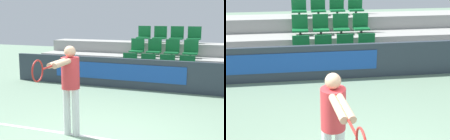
# 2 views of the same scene
# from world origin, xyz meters

# --- Properties ---
(barrier_wall) EXTENTS (9.22, 0.14, 0.91)m
(barrier_wall) POSITION_xyz_m (-0.03, 4.32, 0.46)
(barrier_wall) COLOR #2D3842
(barrier_wall) RESTS_ON ground
(bleacher_tier_front) EXTENTS (8.82, 0.90, 0.41)m
(bleacher_tier_front) POSITION_xyz_m (0.00, 4.85, 0.20)
(bleacher_tier_front) COLOR #9E9E99
(bleacher_tier_front) RESTS_ON ground
(bleacher_tier_middle) EXTENTS (8.82, 0.90, 0.81)m
(bleacher_tier_middle) POSITION_xyz_m (0.00, 5.76, 0.41)
(bleacher_tier_middle) COLOR #9E9E99
(bleacher_tier_middle) RESTS_ON ground
(bleacher_tier_back) EXTENTS (8.82, 0.90, 1.22)m
(bleacher_tier_back) POSITION_xyz_m (0.00, 6.66, 0.61)
(bleacher_tier_back) COLOR #9E9E99
(bleacher_tier_back) RESTS_ON ground
(stadium_chair_0) EXTENTS (0.46, 0.36, 0.58)m
(stadium_chair_0) POSITION_xyz_m (-0.91, 4.97, 0.66)
(stadium_chair_0) COLOR #333333
(stadium_chair_0) RESTS_ON bleacher_tier_front
(stadium_chair_1) EXTENTS (0.46, 0.36, 0.58)m
(stadium_chair_1) POSITION_xyz_m (-0.30, 4.97, 0.66)
(stadium_chair_1) COLOR #333333
(stadium_chair_1) RESTS_ON bleacher_tier_front
(stadium_chair_2) EXTENTS (0.46, 0.36, 0.58)m
(stadium_chair_2) POSITION_xyz_m (0.30, 4.97, 0.66)
(stadium_chair_2) COLOR #333333
(stadium_chair_2) RESTS_ON bleacher_tier_front
(stadium_chair_3) EXTENTS (0.46, 0.36, 0.58)m
(stadium_chair_3) POSITION_xyz_m (0.91, 4.97, 0.66)
(stadium_chair_3) COLOR #333333
(stadium_chair_3) RESTS_ON bleacher_tier_front
(stadium_chair_4) EXTENTS (0.46, 0.36, 0.58)m
(stadium_chair_4) POSITION_xyz_m (-0.91, 5.88, 1.06)
(stadium_chair_4) COLOR #333333
(stadium_chair_4) RESTS_ON bleacher_tier_middle
(stadium_chair_5) EXTENTS (0.46, 0.36, 0.58)m
(stadium_chair_5) POSITION_xyz_m (-0.30, 5.88, 1.06)
(stadium_chair_5) COLOR #333333
(stadium_chair_5) RESTS_ON bleacher_tier_middle
(stadium_chair_6) EXTENTS (0.46, 0.36, 0.58)m
(stadium_chair_6) POSITION_xyz_m (0.30, 5.88, 1.06)
(stadium_chair_6) COLOR #333333
(stadium_chair_6) RESTS_ON bleacher_tier_middle
(stadium_chair_7) EXTENTS (0.46, 0.36, 0.58)m
(stadium_chair_7) POSITION_xyz_m (0.91, 5.88, 1.06)
(stadium_chair_7) COLOR #333333
(stadium_chair_7) RESTS_ON bleacher_tier_middle
(stadium_chair_8) EXTENTS (0.46, 0.36, 0.58)m
(stadium_chair_8) POSITION_xyz_m (-0.91, 6.78, 1.47)
(stadium_chair_8) COLOR #333333
(stadium_chair_8) RESTS_ON bleacher_tier_back
(stadium_chair_9) EXTENTS (0.46, 0.36, 0.58)m
(stadium_chair_9) POSITION_xyz_m (-0.30, 6.78, 1.47)
(stadium_chair_9) COLOR #333333
(stadium_chair_9) RESTS_ON bleacher_tier_back
(stadium_chair_10) EXTENTS (0.46, 0.36, 0.58)m
(stadium_chair_10) POSITION_xyz_m (0.30, 6.78, 1.47)
(stadium_chair_10) COLOR #333333
(stadium_chair_10) RESTS_ON bleacher_tier_back
(stadium_chair_11) EXTENTS (0.46, 0.36, 0.58)m
(stadium_chair_11) POSITION_xyz_m (0.91, 6.78, 1.47)
(stadium_chair_11) COLOR #333333
(stadium_chair_11) RESTS_ON bleacher_tier_back
(tennis_player) EXTENTS (0.33, 1.52, 1.65)m
(tennis_player) POSITION_xyz_m (-0.58, 0.32, 1.02)
(tennis_player) COLOR silver
(tennis_player) RESTS_ON ground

